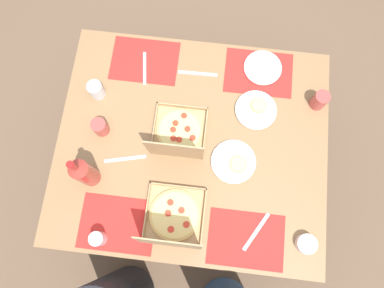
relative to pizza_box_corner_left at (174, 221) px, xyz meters
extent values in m
plane|color=brown|center=(-0.04, -0.39, -0.78)|extent=(6.00, 6.00, 0.00)
cylinder|color=#3F3328|center=(-0.66, -0.91, -0.43)|extent=(0.07, 0.07, 0.71)
cylinder|color=#3F3328|center=(0.58, -0.91, -0.43)|extent=(0.07, 0.07, 0.71)
cylinder|color=#3F3328|center=(-0.66, 0.13, -0.43)|extent=(0.07, 0.07, 0.71)
cylinder|color=#3F3328|center=(0.58, 0.13, -0.43)|extent=(0.07, 0.07, 0.71)
cube|color=#936D47|center=(-0.04, -0.39, -0.06)|extent=(1.36, 1.16, 0.03)
cube|color=red|center=(-0.35, -0.82, -0.05)|extent=(0.36, 0.26, 0.00)
cube|color=red|center=(0.27, -0.82, -0.05)|extent=(0.36, 0.26, 0.00)
cube|color=red|center=(-0.35, 0.04, -0.05)|extent=(0.36, 0.26, 0.00)
cube|color=red|center=(0.27, 0.04, -0.05)|extent=(0.36, 0.26, 0.00)
cube|color=tan|center=(0.00, -0.03, -0.05)|extent=(0.28, 0.28, 0.01)
cube|color=tan|center=(-0.14, -0.03, -0.03)|extent=(0.01, 0.28, 0.03)
cube|color=tan|center=(0.14, -0.03, -0.03)|extent=(0.01, 0.28, 0.03)
cube|color=tan|center=(0.00, -0.17, -0.03)|extent=(0.28, 0.01, 0.03)
cube|color=tan|center=(0.00, 0.11, -0.03)|extent=(0.28, 0.01, 0.03)
cylinder|color=#E0B76B|center=(0.00, -0.03, -0.04)|extent=(0.24, 0.24, 0.01)
cylinder|color=#EFD67F|center=(0.00, -0.03, -0.03)|extent=(0.22, 0.22, 0.00)
cylinder|color=red|center=(0.03, -0.03, -0.03)|extent=(0.03, 0.03, 0.00)
cylinder|color=red|center=(0.01, 0.04, -0.03)|extent=(0.03, 0.03, 0.00)
cylinder|color=red|center=(-0.06, 0.01, -0.03)|extent=(0.03, 0.03, 0.00)
cylinder|color=red|center=(-0.03, -0.05, -0.03)|extent=(0.03, 0.03, 0.00)
cylinder|color=red|center=(0.03, -0.08, -0.03)|extent=(0.03, 0.03, 0.00)
cube|color=tan|center=(0.00, 0.10, 0.13)|extent=(0.28, 0.03, 0.28)
cube|color=tan|center=(0.03, -0.45, -0.05)|extent=(0.26, 0.26, 0.01)
cube|color=tan|center=(-0.10, -0.45, -0.03)|extent=(0.01, 0.26, 0.03)
cube|color=tan|center=(0.16, -0.45, -0.03)|extent=(0.01, 0.26, 0.03)
cube|color=tan|center=(0.03, -0.58, -0.03)|extent=(0.26, 0.01, 0.03)
cube|color=tan|center=(0.03, -0.32, -0.03)|extent=(0.26, 0.01, 0.03)
cylinder|color=#E0B76B|center=(0.03, -0.45, -0.04)|extent=(0.23, 0.23, 0.01)
cylinder|color=#EFD67F|center=(0.03, -0.45, -0.03)|extent=(0.21, 0.21, 0.00)
cylinder|color=red|center=(0.06, -0.45, -0.03)|extent=(0.03, 0.03, 0.00)
cylinder|color=red|center=(0.06, -0.40, -0.03)|extent=(0.03, 0.03, 0.00)
cylinder|color=red|center=(0.03, -0.40, -0.03)|extent=(0.03, 0.03, 0.00)
cylinder|color=red|center=(-0.04, -0.42, -0.03)|extent=(0.03, 0.03, 0.00)
cylinder|color=red|center=(-0.01, -0.46, -0.03)|extent=(0.03, 0.03, 0.00)
cylinder|color=red|center=(0.02, -0.53, -0.03)|extent=(0.03, 0.03, 0.00)
cylinder|color=red|center=(0.06, -0.48, -0.03)|extent=(0.03, 0.03, 0.00)
cube|color=tan|center=(0.03, -0.31, 0.12)|extent=(0.26, 0.02, 0.26)
cylinder|color=white|center=(-0.35, -0.60, -0.04)|extent=(0.21, 0.21, 0.01)
cylinder|color=white|center=(-0.35, -0.60, -0.04)|extent=(0.21, 0.21, 0.01)
cylinder|color=#E0B76B|center=(-0.36, -0.63, -0.03)|extent=(0.09, 0.09, 0.01)
cylinder|color=#EFD67F|center=(-0.36, -0.63, -0.02)|extent=(0.07, 0.07, 0.00)
cylinder|color=white|center=(-0.25, -0.32, -0.04)|extent=(0.21, 0.21, 0.01)
cylinder|color=white|center=(-0.25, -0.32, -0.04)|extent=(0.22, 0.22, 0.01)
cylinder|color=#E0B76B|center=(-0.28, -0.31, -0.03)|extent=(0.09, 0.09, 0.01)
cylinder|color=#EFD67F|center=(-0.28, -0.31, -0.02)|extent=(0.08, 0.08, 0.00)
cylinder|color=white|center=(-0.37, -0.85, -0.04)|extent=(0.19, 0.19, 0.01)
cylinder|color=white|center=(-0.37, -0.85, -0.04)|extent=(0.20, 0.20, 0.01)
cylinder|color=#B2382D|center=(0.43, -0.16, 0.06)|extent=(0.09, 0.09, 0.22)
cone|color=#B2382D|center=(0.43, -0.16, 0.19)|extent=(0.09, 0.09, 0.04)
cylinder|color=#B2382D|center=(0.43, -0.16, 0.24)|extent=(0.03, 0.03, 0.06)
cylinder|color=red|center=(0.43, -0.16, 0.27)|extent=(0.03, 0.03, 0.01)
cylinder|color=silver|center=(0.33, 0.12, 0.00)|extent=(0.07, 0.07, 0.09)
cylinder|color=#BF4742|center=(-0.66, -0.68, 0.00)|extent=(0.08, 0.08, 0.11)
cylinder|color=#BF4742|center=(0.42, -0.41, 0.00)|extent=(0.07, 0.07, 0.09)
cylinder|color=silver|center=(0.48, -0.60, 0.00)|extent=(0.08, 0.08, 0.10)
cylinder|color=white|center=(-0.62, 0.03, -0.02)|extent=(0.09, 0.09, 0.05)
cube|color=#B7B7BC|center=(0.26, -0.78, -0.05)|extent=(0.04, 0.19, 0.00)
cube|color=#B7B7BC|center=(-0.03, -0.78, -0.05)|extent=(0.21, 0.02, 0.00)
cube|color=#B7B7BC|center=(-0.39, 0.00, -0.05)|extent=(0.12, 0.19, 0.00)
cube|color=#B7B7BC|center=(0.28, -0.27, -0.05)|extent=(0.21, 0.07, 0.00)
camera|label=1|loc=(-0.09, 0.06, 1.66)|focal=32.76mm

